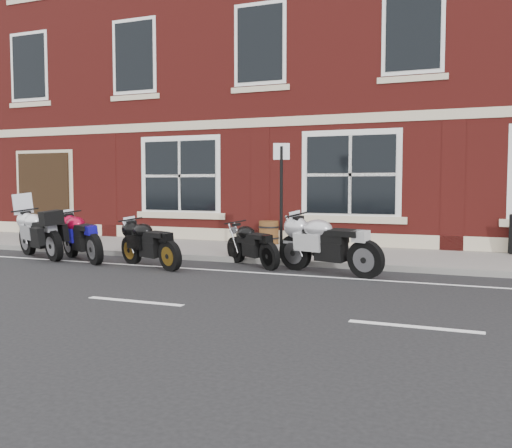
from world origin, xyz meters
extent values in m
plane|color=black|center=(0.00, 0.00, 0.00)|extent=(80.00, 80.00, 0.00)
cube|color=slate|center=(0.00, 3.00, 0.06)|extent=(30.00, 3.00, 0.12)
cube|color=slate|center=(0.00, 1.42, 0.06)|extent=(30.00, 0.16, 0.12)
cube|color=maroon|center=(0.00, 10.50, 6.00)|extent=(24.00, 12.00, 12.00)
cylinder|color=black|center=(-5.59, 0.75, 0.35)|extent=(0.69, 0.44, 0.70)
cylinder|color=black|center=(-4.16, 0.05, 0.35)|extent=(0.69, 0.44, 0.70)
cube|color=black|center=(-4.93, 0.42, 0.73)|extent=(0.91, 0.62, 0.24)
ellipsoid|color=silver|center=(-5.07, 0.49, 0.86)|extent=(0.73, 0.63, 0.35)
cube|color=black|center=(-4.53, 0.23, 0.81)|extent=(0.67, 0.52, 0.11)
cube|color=silver|center=(-5.57, 0.74, 1.26)|extent=(0.24, 0.43, 0.49)
cylinder|color=black|center=(-4.29, 0.75, 0.34)|extent=(0.65, 0.47, 0.68)
cylinder|color=black|center=(-2.97, -0.06, 0.34)|extent=(0.65, 0.47, 0.68)
cube|color=black|center=(-3.68, 0.37, 0.70)|extent=(0.86, 0.66, 0.23)
ellipsoid|color=maroon|center=(-3.81, 0.46, 0.83)|extent=(0.71, 0.64, 0.34)
cube|color=black|center=(-3.31, 0.15, 0.79)|extent=(0.65, 0.54, 0.11)
cylinder|color=black|center=(-2.30, 0.33, 0.31)|extent=(0.62, 0.37, 0.62)
cylinder|color=black|center=(-1.01, -0.24, 0.31)|extent=(0.62, 0.37, 0.62)
cube|color=black|center=(-1.70, 0.07, 0.64)|extent=(0.80, 0.53, 0.21)
ellipsoid|color=black|center=(-1.83, 0.13, 0.76)|extent=(0.64, 0.54, 0.31)
cube|color=black|center=(-1.34, -0.09, 0.72)|extent=(0.59, 0.45, 0.10)
cylinder|color=black|center=(1.24, 0.87, 0.36)|extent=(0.72, 0.38, 0.72)
cylinder|color=black|center=(2.76, 0.33, 0.36)|extent=(0.72, 0.38, 0.72)
cube|color=black|center=(1.95, 0.62, 0.74)|extent=(0.93, 0.55, 0.25)
ellipsoid|color=#A3A2A7|center=(1.79, 0.68, 0.87)|extent=(0.73, 0.59, 0.36)
cube|color=black|center=(2.37, 0.47, 0.83)|extent=(0.68, 0.48, 0.11)
cylinder|color=black|center=(-0.30, 1.37, 0.29)|extent=(0.54, 0.43, 0.58)
cylinder|color=black|center=(0.78, 0.63, 0.29)|extent=(0.54, 0.43, 0.58)
cube|color=black|center=(0.20, 1.03, 0.59)|extent=(0.71, 0.59, 0.20)
ellipsoid|color=black|center=(0.09, 1.10, 0.70)|extent=(0.60, 0.55, 0.29)
cube|color=black|center=(0.50, 0.82, 0.67)|extent=(0.54, 0.48, 0.09)
cylinder|color=#4F2515|center=(-0.66, 4.30, 0.43)|extent=(0.53, 0.53, 0.62)
cylinder|color=black|center=(-0.66, 4.30, 0.28)|extent=(0.56, 0.56, 0.04)
cylinder|color=black|center=(-0.66, 4.30, 0.58)|extent=(0.56, 0.56, 0.04)
cylinder|color=black|center=(0.66, 1.56, 1.33)|extent=(0.07, 0.07, 2.42)
cube|color=silver|center=(0.66, 1.56, 2.43)|extent=(0.33, 0.17, 0.35)
camera|label=1|loc=(4.77, -10.02, 1.73)|focal=40.00mm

